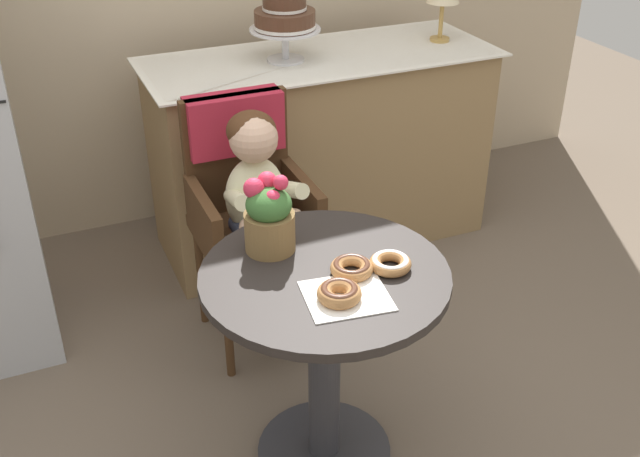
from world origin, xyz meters
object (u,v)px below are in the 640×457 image
cafe_table (324,331)px  wicker_chair (245,183)px  donut_front (339,293)px  donut_mid (352,267)px  donut_side (390,263)px  seated_child (258,192)px  tiered_cake_stand (285,14)px  flower_vase (269,217)px

cafe_table → wicker_chair: (0.01, 0.77, 0.13)m
cafe_table → donut_front: size_ratio=5.94×
donut_mid → donut_side: size_ratio=1.01×
cafe_table → donut_front: (-0.02, -0.14, 0.24)m
donut_mid → donut_side: (0.11, -0.02, -0.00)m
seated_child → cafe_table: bearing=-91.2°
seated_child → donut_mid: bearing=-85.3°
donut_front → donut_side: (0.20, 0.08, -0.00)m
cafe_table → tiered_cake_stand: size_ratio=2.14×
wicker_chair → seated_child: bearing=-85.9°
wicker_chair → donut_mid: 0.81m
wicker_chair → flower_vase: (-0.11, -0.59, 0.19)m
flower_vase → cafe_table: bearing=-60.9°
tiered_cake_stand → cafe_table: bearing=-106.5°
flower_vase → donut_side: bearing=-40.5°
wicker_chair → donut_side: size_ratio=7.89×
donut_front → donut_mid: donut_front is taller
donut_side → donut_front: bearing=-157.8°
seated_child → tiered_cake_stand: 0.89m
donut_mid → flower_vase: 0.29m
donut_front → flower_vase: 0.34m
donut_front → donut_mid: 0.13m
cafe_table → tiered_cake_stand: tiered_cake_stand is taller
wicker_chair → donut_mid: (0.05, -0.81, 0.10)m
wicker_chair → seated_child: (0.00, -0.16, 0.04)m
seated_child → donut_front: (-0.03, -0.75, 0.07)m
donut_mid → flower_vase: (-0.17, 0.22, 0.09)m
seated_child → wicker_chair: bearing=90.0°
tiered_cake_stand → wicker_chair: bearing=-125.0°
wicker_chair → donut_front: size_ratio=7.88×
cafe_table → tiered_cake_stand: bearing=73.5°
donut_front → wicker_chair: bearing=88.0°
cafe_table → flower_vase: (-0.10, 0.18, 0.32)m
seated_child → tiered_cake_stand: (0.37, 0.69, 0.42)m
flower_vase → donut_mid: bearing=-52.7°
wicker_chair → flower_vase: flower_vase is taller
tiered_cake_stand → seated_child: bearing=-118.5°
wicker_chair → cafe_table: bearing=-86.8°
wicker_chair → tiered_cake_stand: size_ratio=2.84×
donut_mid → flower_vase: size_ratio=0.51×
cafe_table → donut_side: bearing=-18.2°
donut_front → tiered_cake_stand: 1.54m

